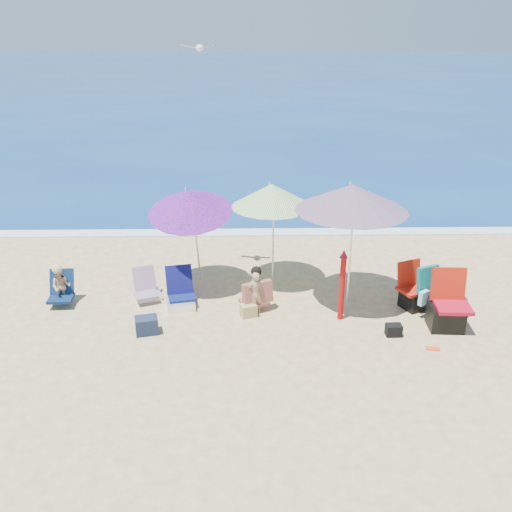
{
  "coord_description": "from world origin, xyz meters",
  "views": [
    {
      "loc": [
        -0.48,
        -8.75,
        5.27
      ],
      "look_at": [
        -0.3,
        1.0,
        1.1
      ],
      "focal_mm": 39.61,
      "sensor_mm": 36.0,
      "label": 1
    }
  ],
  "objects_px": {
    "umbrella_blue": "(189,202)",
    "umbrella_striped": "(272,195)",
    "chair_rainbow": "(147,291)",
    "person_center": "(256,292)",
    "camp_chair_right": "(417,292)",
    "seagull": "(200,48)",
    "furled_umbrella": "(342,282)",
    "camp_chair_left": "(447,311)",
    "umbrella_turquoise": "(352,198)",
    "chair_navy": "(180,297)",
    "person_left": "(61,286)"
  },
  "relations": [
    {
      "from": "umbrella_turquoise",
      "to": "umbrella_striped",
      "type": "relative_size",
      "value": 1.25
    },
    {
      "from": "furled_umbrella",
      "to": "camp_chair_right",
      "type": "relative_size",
      "value": 1.47
    },
    {
      "from": "umbrella_blue",
      "to": "umbrella_striped",
      "type": "bearing_deg",
      "value": 9.99
    },
    {
      "from": "umbrella_blue",
      "to": "camp_chair_left",
      "type": "height_order",
      "value": "umbrella_blue"
    },
    {
      "from": "umbrella_striped",
      "to": "chair_rainbow",
      "type": "height_order",
      "value": "umbrella_striped"
    },
    {
      "from": "person_center",
      "to": "camp_chair_right",
      "type": "bearing_deg",
      "value": 1.5
    },
    {
      "from": "chair_rainbow",
      "to": "camp_chair_left",
      "type": "height_order",
      "value": "camp_chair_left"
    },
    {
      "from": "umbrella_blue",
      "to": "furled_umbrella",
      "type": "height_order",
      "value": "umbrella_blue"
    },
    {
      "from": "camp_chair_left",
      "to": "person_left",
      "type": "height_order",
      "value": "camp_chair_left"
    },
    {
      "from": "chair_navy",
      "to": "person_center",
      "type": "bearing_deg",
      "value": -10.42
    },
    {
      "from": "chair_navy",
      "to": "person_left",
      "type": "xyz_separation_m",
      "value": [
        -2.34,
        0.12,
        0.19
      ]
    },
    {
      "from": "camp_chair_left",
      "to": "chair_rainbow",
      "type": "bearing_deg",
      "value": 167.63
    },
    {
      "from": "umbrella_turquoise",
      "to": "umbrella_striped",
      "type": "distance_m",
      "value": 1.73
    },
    {
      "from": "chair_rainbow",
      "to": "umbrella_turquoise",
      "type": "bearing_deg",
      "value": -2.29
    },
    {
      "from": "umbrella_turquoise",
      "to": "camp_chair_right",
      "type": "height_order",
      "value": "umbrella_turquoise"
    },
    {
      "from": "chair_rainbow",
      "to": "camp_chair_right",
      "type": "xyz_separation_m",
      "value": [
        5.29,
        -0.5,
        0.18
      ]
    },
    {
      "from": "furled_umbrella",
      "to": "camp_chair_left",
      "type": "bearing_deg",
      "value": -10.54
    },
    {
      "from": "seagull",
      "to": "person_left",
      "type": "bearing_deg",
      "value": -152.17
    },
    {
      "from": "umbrella_striped",
      "to": "person_center",
      "type": "xyz_separation_m",
      "value": [
        -0.35,
        -1.33,
        -1.5
      ]
    },
    {
      "from": "umbrella_striped",
      "to": "person_center",
      "type": "bearing_deg",
      "value": -104.56
    },
    {
      "from": "umbrella_blue",
      "to": "person_center",
      "type": "bearing_deg",
      "value": -39.03
    },
    {
      "from": "umbrella_turquoise",
      "to": "chair_navy",
      "type": "height_order",
      "value": "umbrella_turquoise"
    },
    {
      "from": "camp_chair_left",
      "to": "camp_chair_right",
      "type": "height_order",
      "value": "camp_chair_left"
    },
    {
      "from": "umbrella_striped",
      "to": "seagull",
      "type": "relative_size",
      "value": 3.12
    },
    {
      "from": "camp_chair_right",
      "to": "person_center",
      "type": "bearing_deg",
      "value": -178.5
    },
    {
      "from": "person_center",
      "to": "person_left",
      "type": "height_order",
      "value": "person_center"
    },
    {
      "from": "umbrella_turquoise",
      "to": "person_center",
      "type": "height_order",
      "value": "umbrella_turquoise"
    },
    {
      "from": "umbrella_blue",
      "to": "seagull",
      "type": "bearing_deg",
      "value": 72.68
    },
    {
      "from": "camp_chair_left",
      "to": "person_center",
      "type": "height_order",
      "value": "camp_chair_left"
    },
    {
      "from": "umbrella_striped",
      "to": "person_left",
      "type": "bearing_deg",
      "value": -167.23
    },
    {
      "from": "chair_navy",
      "to": "chair_rainbow",
      "type": "relative_size",
      "value": 1.08
    },
    {
      "from": "umbrella_blue",
      "to": "furled_umbrella",
      "type": "xyz_separation_m",
      "value": [
        2.87,
        -1.35,
        -1.12
      ]
    },
    {
      "from": "chair_navy",
      "to": "person_center",
      "type": "relative_size",
      "value": 0.92
    },
    {
      "from": "person_center",
      "to": "umbrella_blue",
      "type": "bearing_deg",
      "value": 140.97
    },
    {
      "from": "umbrella_blue",
      "to": "furled_umbrella",
      "type": "relative_size",
      "value": 1.65
    },
    {
      "from": "person_center",
      "to": "seagull",
      "type": "xyz_separation_m",
      "value": [
        -1.04,
        1.86,
        4.28
      ]
    },
    {
      "from": "camp_chair_left",
      "to": "seagull",
      "type": "relative_size",
      "value": 1.54
    },
    {
      "from": "umbrella_blue",
      "to": "chair_navy",
      "type": "xyz_separation_m",
      "value": [
        -0.18,
        -0.77,
        -1.7
      ]
    },
    {
      "from": "camp_chair_right",
      "to": "umbrella_blue",
      "type": "bearing_deg",
      "value": 167.67
    },
    {
      "from": "chair_rainbow",
      "to": "person_center",
      "type": "relative_size",
      "value": 0.85
    },
    {
      "from": "chair_navy",
      "to": "person_left",
      "type": "distance_m",
      "value": 2.35
    },
    {
      "from": "furled_umbrella",
      "to": "camp_chair_left",
      "type": "height_order",
      "value": "furled_umbrella"
    },
    {
      "from": "furled_umbrella",
      "to": "person_center",
      "type": "bearing_deg",
      "value": 169.11
    },
    {
      "from": "chair_navy",
      "to": "camp_chair_right",
      "type": "xyz_separation_m",
      "value": [
        4.59,
        -0.19,
        0.15
      ]
    },
    {
      "from": "furled_umbrella",
      "to": "chair_navy",
      "type": "relative_size",
      "value": 1.75
    },
    {
      "from": "seagull",
      "to": "furled_umbrella",
      "type": "bearing_deg",
      "value": -39.5
    },
    {
      "from": "umbrella_blue",
      "to": "person_center",
      "type": "relative_size",
      "value": 2.67
    },
    {
      "from": "furled_umbrella",
      "to": "chair_navy",
      "type": "distance_m",
      "value": 3.16
    },
    {
      "from": "umbrella_striped",
      "to": "camp_chair_left",
      "type": "height_order",
      "value": "umbrella_striped"
    },
    {
      "from": "umbrella_turquoise",
      "to": "chair_rainbow",
      "type": "distance_m",
      "value": 4.44
    }
  ]
}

